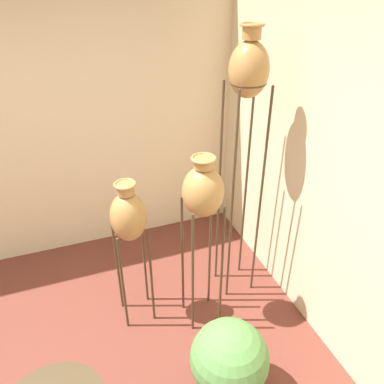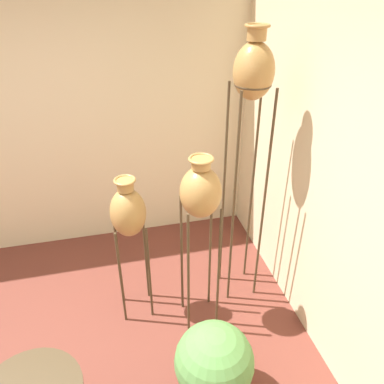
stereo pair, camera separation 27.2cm
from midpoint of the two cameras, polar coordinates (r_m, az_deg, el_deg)
wall_back at (r=3.70m, az=-22.91°, el=9.92°), size 8.27×0.06×2.70m
vase_stand_tall at (r=2.67m, az=12.27°, el=15.95°), size 0.28×0.28×2.23m
vase_stand_medium at (r=2.57m, az=4.35°, el=-0.58°), size 0.29×0.29×1.47m
vase_stand_short at (r=2.77m, az=-6.94°, el=-3.49°), size 0.27×0.27×1.27m
potted_plant at (r=2.64m, az=6.63°, el=-24.81°), size 0.51×0.51×0.64m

